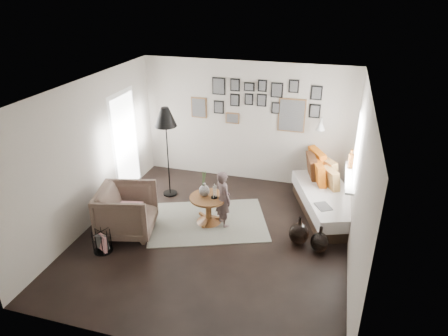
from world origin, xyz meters
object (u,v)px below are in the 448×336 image
(pedestal_table, at_px, (209,210))
(vase, at_px, (204,188))
(armchair, at_px, (127,211))
(demijohn_small, at_px, (320,242))
(demijohn_large, at_px, (299,233))
(daybed, at_px, (327,197))
(child, at_px, (223,199))
(floor_lamp, at_px, (165,120))
(magazine_basket, at_px, (102,242))

(pedestal_table, relative_size, vase, 1.40)
(armchair, bearing_deg, demijohn_small, -97.53)
(demijohn_large, bearing_deg, daybed, 71.66)
(daybed, distance_m, child, 2.05)
(demijohn_small, bearing_deg, demijohn_large, 161.08)
(floor_lamp, bearing_deg, demijohn_small, -19.89)
(demijohn_large, xyz_separation_m, demijohn_small, (0.35, -0.12, -0.02))
(armchair, bearing_deg, pedestal_table, -75.14)
(magazine_basket, distance_m, demijohn_small, 3.55)
(daybed, xyz_separation_m, demijohn_large, (-0.40, -1.20, -0.12))
(armchair, bearing_deg, magazine_basket, 152.92)
(pedestal_table, xyz_separation_m, daybed, (2.06, 0.99, 0.07))
(pedestal_table, distance_m, vase, 0.44)
(vase, bearing_deg, pedestal_table, -14.04)
(armchair, distance_m, child, 1.69)
(vase, height_order, demijohn_large, vase)
(pedestal_table, xyz_separation_m, magazine_basket, (-1.41, -1.31, -0.06))
(child, bearing_deg, armchair, 68.69)
(daybed, distance_m, demijohn_large, 1.27)
(pedestal_table, relative_size, armchair, 0.72)
(vase, xyz_separation_m, demijohn_large, (1.74, -0.23, -0.48))
(pedestal_table, relative_size, daybed, 0.31)
(vase, xyz_separation_m, demijohn_small, (2.09, -0.35, -0.50))
(floor_lamp, height_order, demijohn_small, floor_lamp)
(floor_lamp, relative_size, magazine_basket, 4.85)
(armchair, height_order, floor_lamp, floor_lamp)
(vase, bearing_deg, demijohn_large, -7.54)
(demijohn_large, bearing_deg, vase, 172.46)
(magazine_basket, distance_m, demijohn_large, 3.26)
(pedestal_table, bearing_deg, floor_lamp, 144.19)
(pedestal_table, height_order, demijohn_small, pedestal_table)
(daybed, relative_size, floor_lamp, 1.17)
(vase, bearing_deg, magazine_basket, -135.03)
(armchair, bearing_deg, daybed, -77.00)
(vase, bearing_deg, child, -4.33)
(daybed, bearing_deg, demijohn_small, -112.36)
(magazine_basket, bearing_deg, child, 37.60)
(daybed, distance_m, demijohn_small, 1.32)
(child, bearing_deg, daybed, -105.98)
(demijohn_large, height_order, child, child)
(armchair, xyz_separation_m, floor_lamp, (0.16, 1.48, 1.18))
(child, bearing_deg, demijohn_small, -145.73)
(armchair, relative_size, floor_lamp, 0.50)
(demijohn_small, bearing_deg, pedestal_table, 170.67)
(floor_lamp, bearing_deg, demijohn_large, -20.01)
(daybed, xyz_separation_m, magazine_basket, (-3.46, -2.29, -0.13))
(pedestal_table, bearing_deg, daybed, 25.59)
(magazine_basket, bearing_deg, pedestal_table, 42.86)
(demijohn_small, bearing_deg, daybed, 87.97)
(magazine_basket, bearing_deg, armchair, 76.69)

